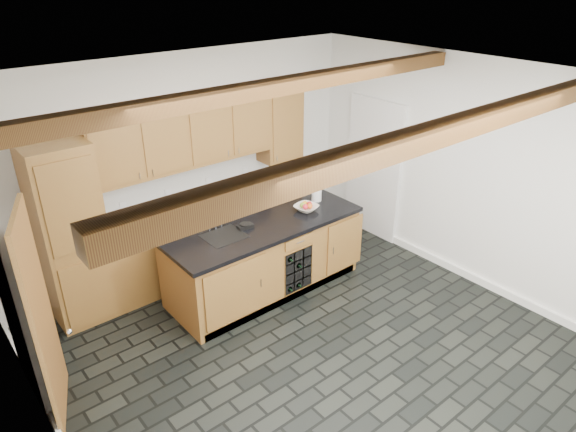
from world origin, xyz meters
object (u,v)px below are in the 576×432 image
at_px(island, 265,256).
at_px(kitchen_scale, 245,226).
at_px(fruit_bowl, 306,208).
at_px(paper_towel, 317,192).

xyz_separation_m(island, kitchen_scale, (-0.26, 0.03, 0.49)).
bearing_deg(fruit_bowl, paper_towel, 25.19).
distance_m(kitchen_scale, fruit_bowl, 0.87).
bearing_deg(fruit_bowl, kitchen_scale, 173.48).
relative_size(kitchen_scale, fruit_bowl, 0.69).
relative_size(island, paper_towel, 10.11).
xyz_separation_m(island, paper_towel, (0.91, 0.07, 0.59)).
bearing_deg(kitchen_scale, fruit_bowl, -0.40).
height_order(island, fruit_bowl, fruit_bowl).
distance_m(kitchen_scale, paper_towel, 1.17).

